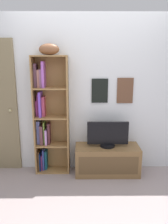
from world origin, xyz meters
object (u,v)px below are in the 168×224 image
object	(u,v)px
television	(108,135)
football	(49,49)
bookshelf	(48,117)
tv_stand	(107,160)

from	to	relation	value
television	football	bearing A→B (deg)	174.92
bookshelf	football	distance (m)	0.99
football	television	size ratio (longest dim) A/B	0.47
tv_stand	television	xyz separation A→B (m)	(-0.00, 0.00, 0.40)
tv_stand	bookshelf	bearing A→B (deg)	173.29
football	television	bearing A→B (deg)	-5.08
football	tv_stand	world-z (taller)	football
bookshelf	tv_stand	xyz separation A→B (m)	(0.90, -0.11, -0.65)
bookshelf	tv_stand	bearing A→B (deg)	-6.71
football	tv_stand	size ratio (longest dim) A/B	0.30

